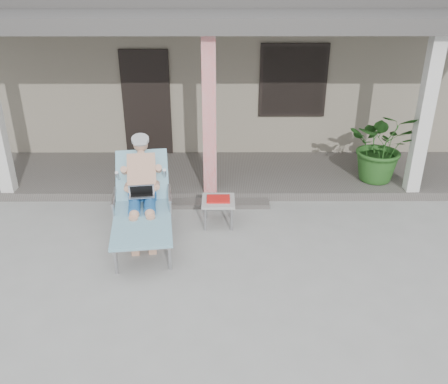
{
  "coord_description": "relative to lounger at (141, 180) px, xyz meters",
  "views": [
    {
      "loc": [
        0.21,
        -5.32,
        3.68
      ],
      "look_at": [
        0.23,
        0.6,
        0.85
      ],
      "focal_mm": 38.0,
      "sensor_mm": 36.0,
      "label": 1
    }
  ],
  "objects": [
    {
      "name": "porch_deck",
      "position": [
        0.98,
        2.02,
        -0.78
      ],
      "size": [
        10.0,
        2.0,
        0.15
      ],
      "primitive_type": "cube",
      "color": "#605B56",
      "rests_on": "ground"
    },
    {
      "name": "ground",
      "position": [
        0.98,
        -0.98,
        -0.86
      ],
      "size": [
        60.0,
        60.0,
        0.0
      ],
      "primitive_type": "plane",
      "color": "#9E9E99",
      "rests_on": "ground"
    },
    {
      "name": "porch_overhang",
      "position": [
        0.98,
        1.96,
        1.93
      ],
      "size": [
        10.0,
        2.3,
        2.85
      ],
      "color": "silver",
      "rests_on": "porch_deck"
    },
    {
      "name": "porch_step",
      "position": [
        0.98,
        0.87,
        -0.82
      ],
      "size": [
        2.0,
        0.3,
        0.07
      ],
      "primitive_type": "cube",
      "color": "#605B56",
      "rests_on": "ground"
    },
    {
      "name": "potted_palm",
      "position": [
        4.03,
        1.6,
        -0.05
      ],
      "size": [
        1.4,
        1.29,
        1.31
      ],
      "primitive_type": "imported",
      "rotation": [
        0.0,
        0.0,
        -0.26
      ],
      "color": "#26591E",
      "rests_on": "porch_deck"
    },
    {
      "name": "house",
      "position": [
        0.98,
        5.51,
        0.81
      ],
      "size": [
        10.4,
        5.4,
        3.3
      ],
      "color": "gray",
      "rests_on": "ground"
    },
    {
      "name": "lounger",
      "position": [
        0.0,
        0.0,
        0.0
      ],
      "size": [
        1.07,
        2.21,
        1.4
      ],
      "rotation": [
        0.0,
        0.0,
        0.13
      ],
      "color": "#B7B7BC",
      "rests_on": "ground"
    },
    {
      "name": "side_table",
      "position": [
        1.13,
        0.23,
        -0.48
      ],
      "size": [
        0.51,
        0.51,
        0.46
      ],
      "rotation": [
        0.0,
        0.0,
        0.0
      ],
      "color": "#AEAEA9",
      "rests_on": "ground"
    }
  ]
}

